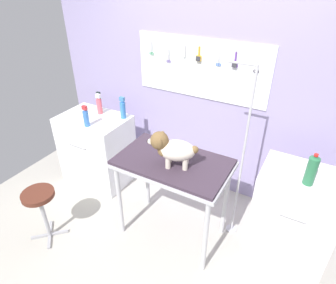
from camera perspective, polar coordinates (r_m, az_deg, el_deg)
name	(u,v)px	position (r m, az deg, el deg)	size (l,w,h in m)	color
ground	(149,252)	(3.05, -3.69, -20.79)	(4.40, 4.00, 0.04)	#AFAA9F
rear_wall_panel	(208,96)	(3.26, 7.88, 8.89)	(4.00, 0.11, 2.30)	#9589B5
grooming_table	(173,169)	(2.64, 0.93, -5.36)	(1.03, 0.61, 0.90)	#B7B7BC
grooming_arm	(240,166)	(2.74, 14.04, -4.56)	(0.30, 0.11, 1.76)	#B7B7BC
dog	(172,149)	(2.44, 0.76, -1.29)	(0.43, 0.30, 0.31)	beige
counter_left	(97,149)	(3.72, -13.74, -1.29)	(0.80, 0.58, 0.87)	white
cabinet_right	(293,215)	(2.94, 23.35, -12.99)	(0.68, 0.54, 0.90)	white
stool	(40,202)	(3.07, -23.83, -10.75)	(0.30, 0.30, 0.58)	#9E9EA3
detangler_spray	(99,105)	(3.54, -13.34, 7.04)	(0.06, 0.06, 0.25)	#DE5460
shampoo_bottle	(123,109)	(3.38, -8.86, 6.42)	(0.06, 0.06, 0.26)	#3171BD
conditioner_bottle	(100,102)	(3.64, -13.30, 7.58)	(0.05, 0.05, 0.23)	#429B60
spray_bottle_short	(86,117)	(3.29, -15.80, 4.69)	(0.06, 0.06, 0.24)	#3870BE
soda_bottle	(311,170)	(2.51, 26.35, -4.97)	(0.08, 0.08, 0.28)	#276A42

